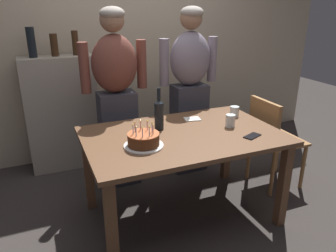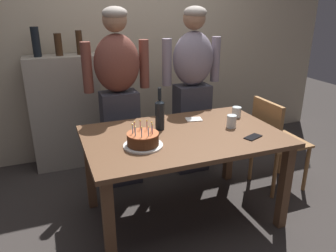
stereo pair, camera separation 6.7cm
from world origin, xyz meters
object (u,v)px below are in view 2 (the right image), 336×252
cell_phone (253,137)px  person_woman_cardigan (192,90)px  birthday_cake (143,140)px  dining_chair (274,137)px  napkin_stack (194,119)px  wine_bottle (160,114)px  person_man_bearded (119,97)px  water_glass_near (232,121)px  water_glass_far (237,112)px

cell_phone → person_woman_cardigan: (-0.04, 1.00, 0.13)m
birthday_cake → dining_chair: birthday_cake is taller
cell_phone → person_woman_cardigan: size_ratio=0.09×
napkin_stack → birthday_cake: bearing=-146.6°
birthday_cake → person_woman_cardigan: bearing=47.8°
person_woman_cardigan → dining_chair: bearing=131.8°
birthday_cake → wine_bottle: (0.22, 0.27, 0.08)m
dining_chair → person_man_bearded: bearing=64.6°
napkin_stack → dining_chair: size_ratio=0.15×
wine_bottle → person_woman_cardigan: size_ratio=0.20×
birthday_cake → person_man_bearded: size_ratio=0.17×
water_glass_near → person_man_bearded: person_man_bearded is taller
person_man_bearded → person_woman_cardigan: 0.74m
wine_bottle → napkin_stack: bearing=17.2°
cell_phone → water_glass_near: bearing=77.1°
water_glass_far → dining_chair: size_ratio=0.10×
water_glass_far → cell_phone: 0.47m
birthday_cake → person_man_bearded: person_man_bearded is taller
water_glass_far → napkin_stack: bearing=170.0°
birthday_cake → napkin_stack: size_ratio=2.09×
dining_chair → water_glass_far: bearing=78.9°
wine_bottle → person_woman_cardigan: bearing=46.6°
birthday_cake → water_glass_near: bearing=7.4°
wine_bottle → water_glass_near: bearing=-16.8°
water_glass_near → person_woman_cardigan: person_woman_cardigan is taller
birthday_cake → dining_chair: size_ratio=0.32×
person_man_bearded → water_glass_near: bearing=134.7°
wine_bottle → person_man_bearded: bearing=108.1°
water_glass_near → water_glass_far: (0.18, 0.21, -0.01)m
cell_phone → dining_chair: dining_chair is taller
person_man_bearded → dining_chair: size_ratio=1.90×
napkin_stack → person_man_bearded: bearing=138.6°
napkin_stack → person_man_bearded: person_man_bearded is taller
water_glass_far → wine_bottle: 0.74m
person_woman_cardigan → water_glass_far: bearing=108.1°
person_woman_cardigan → wine_bottle: bearing=46.6°
wine_bottle → dining_chair: (1.11, -0.03, -0.35)m
water_glass_near → cell_phone: bearing=-80.7°
water_glass_near → water_glass_far: bearing=49.4°
water_glass_near → napkin_stack: 0.35m
napkin_stack → person_woman_cardigan: 0.53m
person_man_bearded → dining_chair: (1.30, -0.62, -0.36)m
birthday_cake → dining_chair: bearing=10.1°
person_man_bearded → wine_bottle: bearing=108.1°
person_man_bearded → napkin_stack: bearing=138.6°
birthday_cake → napkin_stack: 0.68m
napkin_stack → water_glass_near: bearing=-53.4°
water_glass_far → birthday_cake: bearing=-162.0°
birthday_cake → cell_phone: (0.81, -0.14, -0.04)m
birthday_cake → water_glass_near: size_ratio=2.74×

